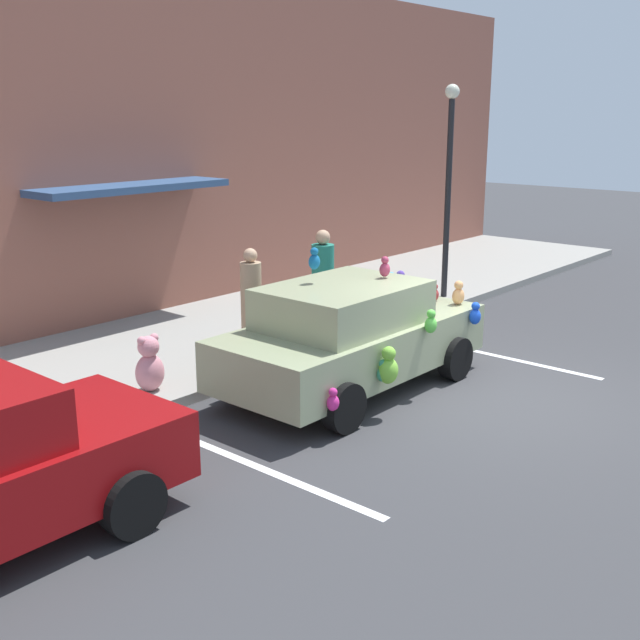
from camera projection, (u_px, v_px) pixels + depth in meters
ground_plane at (497, 398)px, 10.67m from camera, size 60.00×60.00×0.00m
sidewalk at (245, 329)px, 13.81m from camera, size 24.00×4.00×0.15m
storefront_building at (159, 146)px, 14.35m from camera, size 24.00×1.25×6.40m
parking_stripe_front at (493, 355)px, 12.55m from camera, size 0.12×3.60×0.01m
parking_stripe_rear at (256, 466)px, 8.62m from camera, size 0.12×3.60×0.01m
plush_covered_car at (351, 335)px, 10.83m from camera, size 4.16×2.15×2.04m
teddy_bear_on_sidewalk at (149, 365)px, 10.44m from camera, size 0.41×0.34×0.79m
street_lamp_post at (449, 171)px, 15.24m from camera, size 0.28×0.28×4.17m
pedestrian_near_shopfront at (251, 308)px, 11.71m from camera, size 0.32×0.32×1.71m
pedestrian_walking_past at (323, 281)px, 13.74m from camera, size 0.40×0.40×1.67m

